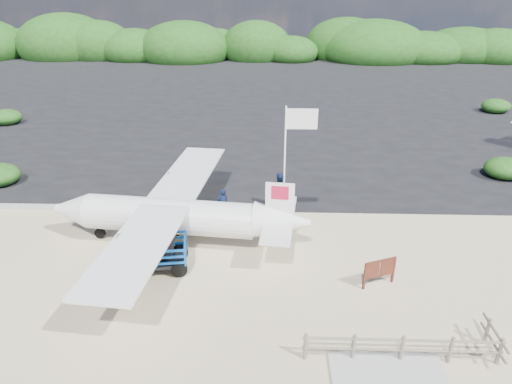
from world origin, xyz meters
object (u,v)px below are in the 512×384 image
flagpole (282,244)px  crew_a (223,204)px  baggage_cart (153,269)px  signboard (378,285)px  aircraft_small (200,85)px  crew_b (279,191)px  aircraft_large (423,109)px

flagpole → crew_a: 3.88m
baggage_cart → crew_a: crew_a is taller
signboard → aircraft_small: size_ratio=0.20×
signboard → crew_b: bearing=98.4°
signboard → flagpole: bearing=119.3°
signboard → crew_a: size_ratio=0.94×
signboard → crew_a: crew_a is taller
flagpole → aircraft_small: bearing=104.3°
flagpole → baggage_cart: bearing=-158.3°
aircraft_large → aircraft_small: size_ratio=1.91×
flagpole → crew_a: size_ratio=4.04×
baggage_cart → crew_a: (2.51, 4.58, 0.79)m
signboard → aircraft_small: aircraft_small is taller
signboard → crew_b: crew_b is taller
baggage_cart → flagpole: (5.43, 2.16, 0.00)m
baggage_cart → aircraft_small: aircraft_small is taller
signboard → crew_a: bearing=118.9°
baggage_cart → aircraft_small: 36.35m
aircraft_large → flagpole: bearing=66.7°
baggage_cart → aircraft_large: bearing=45.4°
baggage_cart → crew_a: 5.29m
crew_b → aircraft_small: 31.64m
aircraft_large → signboard: bearing=76.0°
baggage_cart → crew_a: bearing=52.5°
flagpole → crew_b: 3.74m
baggage_cart → aircraft_small: bearing=86.4°
crew_a → crew_b: 3.03m
signboard → aircraft_large: aircraft_large is taller
baggage_cart → crew_b: size_ratio=1.60×
signboard → baggage_cart: bearing=153.0°
crew_a → aircraft_large: bearing=-148.9°
signboard → crew_a: 8.57m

